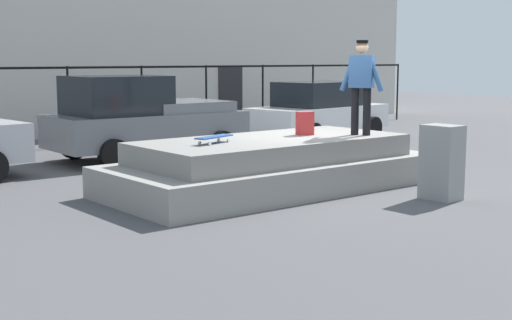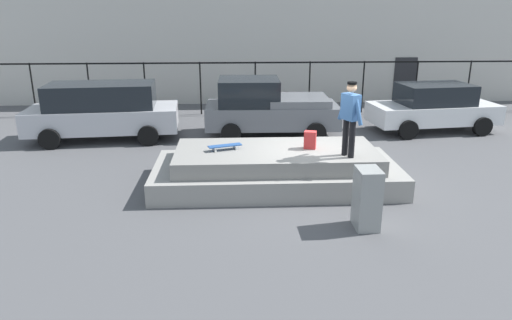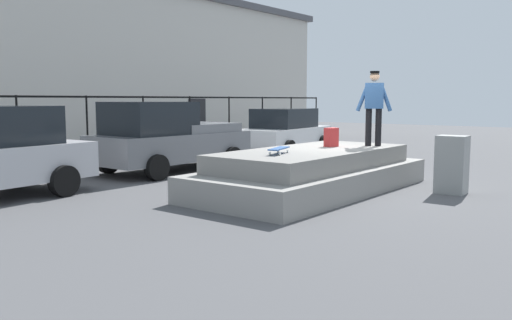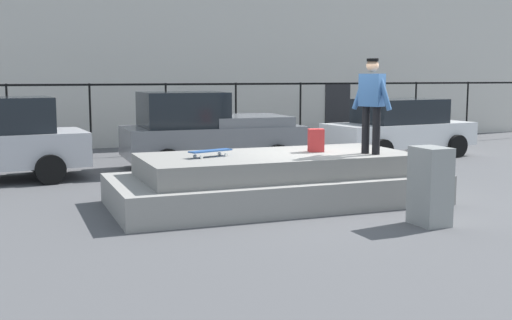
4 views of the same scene
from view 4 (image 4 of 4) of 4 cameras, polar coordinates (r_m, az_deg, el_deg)
ground_plane at (r=12.00m, az=6.19°, el=-3.55°), size 60.00×60.00×0.00m
concrete_ledge at (r=11.57m, az=1.78°, el=-1.87°), size 5.87×2.65×0.90m
skateboarder at (r=11.60m, az=10.26°, el=5.33°), size 0.44×0.77×1.70m
skateboard at (r=11.08m, az=-4.07°, el=0.79°), size 0.82×0.44×0.12m
backpack at (r=11.85m, az=5.36°, el=1.75°), size 0.32×0.27×0.42m
car_grey_pickup_mid at (r=15.98m, az=-4.38°, el=2.63°), size 4.41×2.28×1.90m
car_white_sedan_far at (r=18.66m, az=12.65°, el=2.86°), size 4.48×2.38×1.64m
utility_box at (r=10.22m, az=15.24°, el=-2.26°), size 0.45×0.61×1.21m
fence_row at (r=19.36m, az=-4.86°, el=4.94°), size 24.06×0.06×2.08m
warehouse_building at (r=24.78m, az=-8.60°, el=9.67°), size 29.24×7.36×6.50m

